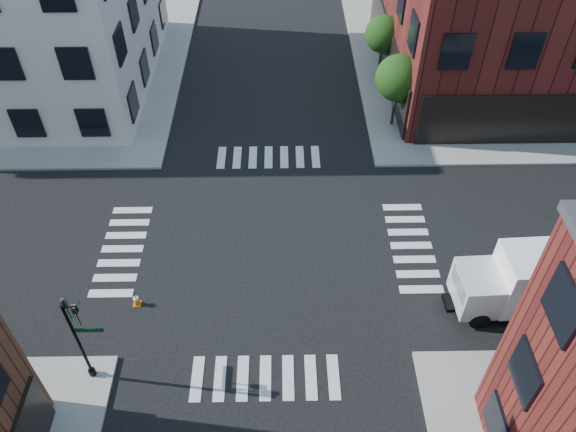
# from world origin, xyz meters

# --- Properties ---
(ground) EXTENTS (120.00, 120.00, 0.00)m
(ground) POSITION_xyz_m (0.00, 0.00, 0.00)
(ground) COLOR black
(ground) RESTS_ON ground
(sidewalk_ne) EXTENTS (30.00, 30.00, 0.15)m
(sidewalk_ne) POSITION_xyz_m (21.00, 21.00, 0.07)
(sidewalk_ne) COLOR gray
(sidewalk_ne) RESTS_ON ground
(tree_near) EXTENTS (2.69, 2.69, 4.49)m
(tree_near) POSITION_xyz_m (7.56, 9.98, 3.16)
(tree_near) COLOR black
(tree_near) RESTS_ON ground
(tree_far) EXTENTS (2.43, 2.43, 4.07)m
(tree_far) POSITION_xyz_m (7.56, 15.98, 2.87)
(tree_far) COLOR black
(tree_far) RESTS_ON ground
(signal_pole) EXTENTS (1.29, 1.24, 4.60)m
(signal_pole) POSITION_xyz_m (-6.72, -6.68, 2.86)
(signal_pole) COLOR black
(signal_pole) RESTS_ON ground
(box_truck) EXTENTS (7.20, 2.47, 3.22)m
(box_truck) POSITION_xyz_m (11.68, -3.62, 1.67)
(box_truck) COLOR white
(box_truck) RESTS_ON ground
(traffic_cone) EXTENTS (0.35, 0.35, 0.63)m
(traffic_cone) POSITION_xyz_m (-5.70, -3.31, 0.30)
(traffic_cone) COLOR orange
(traffic_cone) RESTS_ON ground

